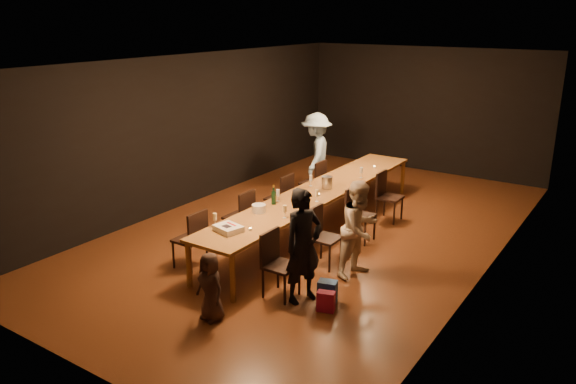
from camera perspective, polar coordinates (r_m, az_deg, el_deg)
The scene contains 30 objects.
ground at distance 10.18m, azimuth 3.02°, elevation -3.90°, with size 10.00×10.00×0.00m, color #421E10.
room_shell at distance 9.61m, azimuth 3.22°, elevation 7.69°, with size 6.04×10.04×3.02m.
table at distance 9.94m, azimuth 3.09°, elevation -0.14°, with size 0.90×6.00×0.75m.
chair_right_0 at distance 7.72m, azimuth -0.69°, elevation -7.45°, with size 0.42×0.42×0.93m, color black, non-canonical shape.
chair_right_1 at distance 8.65m, azimuth 3.82°, elevation -4.62°, with size 0.42×0.42×0.93m, color black, non-canonical shape.
chair_right_2 at distance 9.64m, azimuth 7.41°, elevation -2.34°, with size 0.42×0.42×0.93m, color black, non-canonical shape.
chair_right_3 at distance 10.67m, azimuth 10.31°, elevation -0.48°, with size 0.42×0.42×0.93m, color black, non-canonical shape.
chair_left_0 at distance 8.71m, azimuth -9.99°, elevation -4.69°, with size 0.42×0.42×0.93m, color black, non-canonical shape.
chair_left_1 at distance 9.55m, azimuth -5.04°, elevation -2.46°, with size 0.42×0.42×0.93m, color black, non-canonical shape.
chair_left_2 at distance 10.45m, azimuth -0.94°, elevation -0.58°, with size 0.42×0.42×0.93m, color black, non-canonical shape.
chair_left_3 at distance 11.41m, azimuth 2.49°, elevation 0.99°, with size 0.42×0.42×0.93m, color black, non-canonical shape.
woman_birthday at distance 7.49m, azimuth 1.56°, elevation -5.49°, with size 0.58×0.38×1.59m, color black.
woman_tan at distance 8.30m, azimuth 7.30°, elevation -3.74°, with size 0.71×0.55×1.46m, color beige.
man_blue at distance 11.98m, azimuth 2.87°, elevation 3.86°, with size 1.14×0.65×1.76m, color #83A7CA.
child at distance 7.25m, azimuth -7.88°, elevation -9.50°, with size 0.44×0.29×0.91m, color #3C2821.
gift_bag_red at distance 7.51m, azimuth 3.88°, elevation -11.03°, with size 0.23×0.13×0.28m, color #BE1C51.
gift_bag_blue at distance 7.71m, azimuth 4.02°, elevation -10.08°, with size 0.25×0.17×0.32m, color #2654A8.
birthday_cake at distance 8.12m, azimuth -6.10°, elevation -3.70°, with size 0.44×0.38×0.09m.
plate_stack at distance 8.85m, azimuth -2.99°, elevation -1.67°, with size 0.22×0.22×0.12m, color silver.
champagne_bottle at distance 9.18m, azimuth -1.47°, elevation -0.27°, with size 0.08×0.08×0.33m, color black, non-canonical shape.
ice_bucket at distance 10.05m, azimuth 3.99°, elevation 0.98°, with size 0.20×0.20×0.22m, color #A8A8AC.
wineglass_0 at distance 8.31m, azimuth -7.43°, elevation -2.82°, with size 0.06×0.06×0.21m, color beige, non-canonical shape.
wineglass_1 at distance 8.57m, azimuth -0.34°, elevation -2.01°, with size 0.06×0.06×0.21m, color beige, non-canonical shape.
wineglass_2 at distance 9.34m, azimuth -1.04°, elevation -0.34°, with size 0.06×0.06×0.21m, color silver, non-canonical shape.
wineglass_3 at distance 9.33m, azimuth 2.94°, elevation -0.37°, with size 0.06×0.06×0.21m, color beige, non-canonical shape.
wineglass_4 at distance 10.17m, azimuth 2.33°, elevation 1.17°, with size 0.06×0.06×0.21m, color silver, non-canonical shape.
wineglass_5 at distance 10.76m, azimuth 7.45°, elevation 1.97°, with size 0.06×0.06×0.21m, color silver, non-canonical shape.
tealight_near at distance 8.15m, azimuth -3.87°, elevation -3.79°, with size 0.05×0.05×0.03m, color #B2B7B2.
tealight_mid at distance 9.66m, azimuth 3.15°, elevation -0.29°, with size 0.05×0.05×0.03m, color #B2B7B2.
tealight_far at distance 11.54m, azimuth 8.76°, elevation 2.53°, with size 0.05×0.05×0.03m, color #B2B7B2.
Camera 1 is at (4.81, -8.15, 3.75)m, focal length 35.00 mm.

